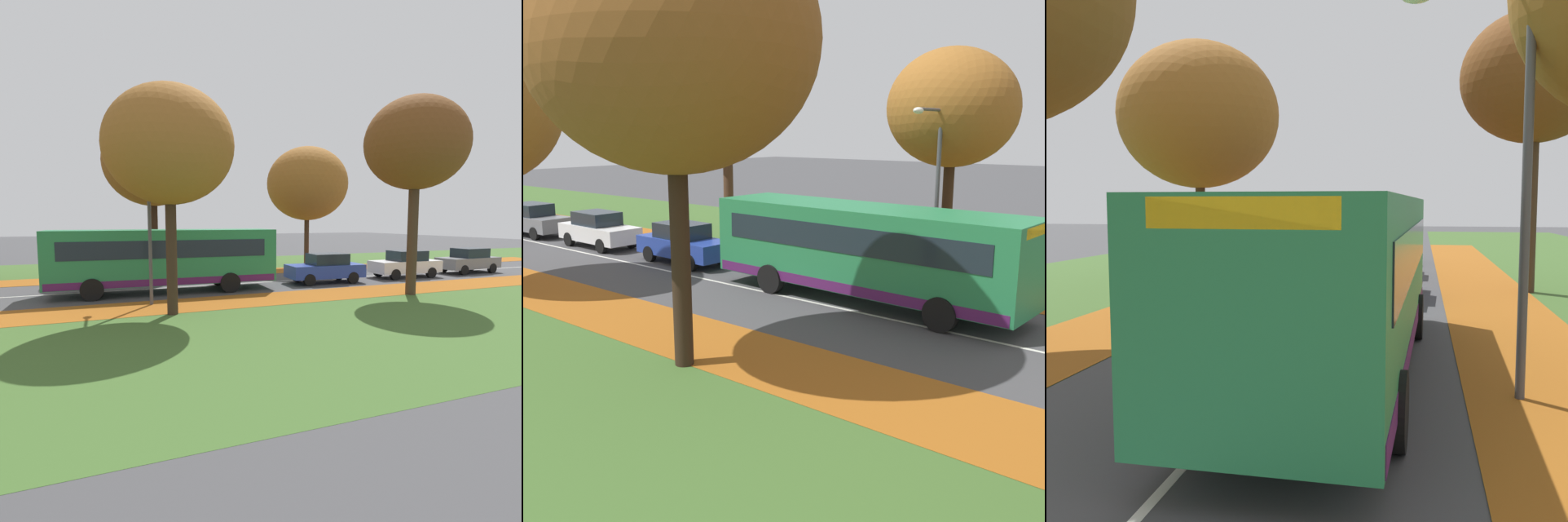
{
  "view_description": "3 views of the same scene",
  "coord_description": "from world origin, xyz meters",
  "views": [
    {
      "loc": [
        20.8,
        8.02,
        3.4
      ],
      "look_at": [
        0.19,
        16.07,
        1.21
      ],
      "focal_mm": 28.0,
      "sensor_mm": 36.0,
      "label": 1
    },
    {
      "loc": [
        -14.83,
        1.06,
        5.29
      ],
      "look_at": [
        -0.62,
        12.57,
        1.34
      ],
      "focal_mm": 42.0,
      "sensor_mm": 36.0,
      "label": 2
    },
    {
      "loc": [
        2.52,
        0.59,
        2.88
      ],
      "look_at": [
        -0.17,
        15.01,
        1.5
      ],
      "focal_mm": 42.0,
      "sensor_mm": 36.0,
      "label": 3
    }
  ],
  "objects": [
    {
      "name": "car_white_following",
      "position": [
        1.26,
        25.03,
        0.81
      ],
      "size": [
        1.86,
        4.24,
        1.62
      ],
      "color": "silver",
      "rests_on": "ground"
    },
    {
      "name": "leaf_litter_right",
      "position": [
        4.6,
        14.0,
        0.01
      ],
      "size": [
        2.8,
        60.0,
        0.0
      ],
      "primitive_type": "cube",
      "color": "#9E5619",
      "rests_on": "grass_verge_right"
    },
    {
      "name": "road_centre_line",
      "position": [
        0.0,
        20.0,
        0.0
      ],
      "size": [
        0.12,
        80.0,
        0.01
      ],
      "primitive_type": "cube",
      "color": "silver",
      "rests_on": "ground"
    },
    {
      "name": "leaf_litter_left",
      "position": [
        -4.6,
        14.0,
        0.01
      ],
      "size": [
        2.8,
        60.0,
        0.0
      ],
      "primitive_type": "cube",
      "color": "#9E5619",
      "rests_on": "grass_verge_left"
    },
    {
      "name": "bus",
      "position": [
        1.16,
        10.78,
        1.7
      ],
      "size": [
        2.9,
        10.47,
        2.98
      ],
      "color": "#237A47",
      "rests_on": "ground"
    },
    {
      "name": "car_blue_lead",
      "position": [
        1.41,
        19.42,
        0.81
      ],
      "size": [
        1.92,
        4.27,
        1.62
      ],
      "color": "#233D9E",
      "rests_on": "ground"
    },
    {
      "name": "tree_left_mid",
      "position": [
        -5.41,
        21.82,
        6.03
      ],
      "size": [
        5.77,
        5.77,
        8.63
      ],
      "color": "#422D1E",
      "rests_on": "ground"
    },
    {
      "name": "streetlamp_right",
      "position": [
        3.67,
        9.81,
        3.74
      ],
      "size": [
        1.89,
        0.28,
        6.0
      ],
      "color": "#47474C",
      "rests_on": "ground"
    },
    {
      "name": "tree_right_mid",
      "position": [
        5.96,
        21.29,
        6.81
      ],
      "size": [
        4.58,
        4.58,
        8.93
      ],
      "color": "#422D1E",
      "rests_on": "ground"
    },
    {
      "name": "car_grey_third_in_line",
      "position": [
        1.03,
        30.4,
        0.81
      ],
      "size": [
        1.94,
        4.28,
        1.62
      ],
      "color": "slate",
      "rests_on": "ground"
    },
    {
      "name": "grass_verge_left",
      "position": [
        -9.2,
        20.0,
        0.0
      ],
      "size": [
        12.0,
        90.0,
        0.01
      ],
      "primitive_type": "cube",
      "color": "#3D6028",
      "rests_on": "ground"
    }
  ]
}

